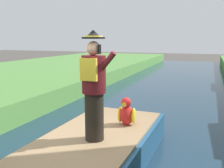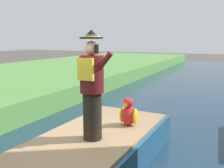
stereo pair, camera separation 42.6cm
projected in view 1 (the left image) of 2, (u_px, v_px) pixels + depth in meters
name	position (u px, v px, depth m)	size (l,w,h in m)	color
boat	(91.00, 154.00, 4.54)	(1.87, 4.23, 0.61)	#23517A
person_pirate	(94.00, 87.00, 4.23)	(0.61, 0.42, 1.85)	black
parrot_plush	(127.00, 113.00, 5.10)	(0.36, 0.35, 0.57)	red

